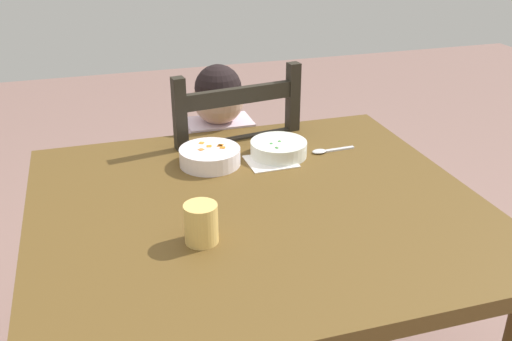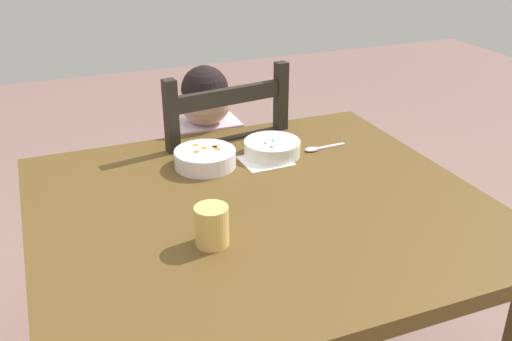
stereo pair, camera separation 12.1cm
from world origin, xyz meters
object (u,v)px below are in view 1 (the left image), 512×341
object	(u,v)px
spoon	(325,151)
drinking_cup	(201,223)
dining_table	(257,239)
dining_chair	(225,201)
child_figure	(222,159)
bowl_of_peas	(279,148)
bowl_of_carrots	(210,156)

from	to	relation	value
spoon	drinking_cup	xyz separation A→B (m)	(-0.46, -0.38, 0.04)
dining_table	dining_chair	world-z (taller)	dining_chair
dining_chair	child_figure	xyz separation A→B (m)	(-0.01, -0.00, 0.17)
bowl_of_peas	drinking_cup	xyz separation A→B (m)	(-0.31, -0.39, 0.02)
dining_table	dining_chair	distance (m)	0.58
drinking_cup	dining_table	bearing A→B (deg)	38.94
bowl_of_carrots	bowl_of_peas	bearing A→B (deg)	-0.05
dining_table	drinking_cup	bearing A→B (deg)	-141.06
drinking_cup	bowl_of_peas	bearing A→B (deg)	51.32
child_figure	drinking_cup	distance (m)	0.74
bowl_of_carrots	spoon	bearing A→B (deg)	-2.40
bowl_of_peas	child_figure	bearing A→B (deg)	109.41
dining_chair	drinking_cup	bearing A→B (deg)	-107.59
dining_chair	bowl_of_carrots	bearing A→B (deg)	-110.51
bowl_of_carrots	dining_chair	bearing A→B (deg)	69.49
dining_chair	bowl_of_peas	bearing A→B (deg)	-72.15
spoon	drinking_cup	world-z (taller)	drinking_cup
dining_table	bowl_of_peas	bearing A→B (deg)	60.56
dining_table	dining_chair	bearing A→B (deg)	85.01
dining_table	bowl_of_peas	xyz separation A→B (m)	(0.14, 0.25, 0.13)
dining_chair	child_figure	bearing A→B (deg)	-153.54
child_figure	dining_table	bearing A→B (deg)	-94.22
dining_table	drinking_cup	world-z (taller)	drinking_cup
bowl_of_carrots	dining_table	bearing A→B (deg)	-76.15
spoon	drinking_cup	size ratio (longest dim) A/B	1.50
dining_chair	bowl_of_carrots	world-z (taller)	dining_chair
bowl_of_peas	bowl_of_carrots	xyz separation A→B (m)	(-0.21, 0.00, 0.00)
drinking_cup	spoon	bearing A→B (deg)	39.53
child_figure	drinking_cup	world-z (taller)	child_figure
bowl_of_peas	drinking_cup	size ratio (longest dim) A/B	1.82
dining_table	bowl_of_carrots	distance (m)	0.29
child_figure	spoon	bearing A→B (deg)	-51.22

